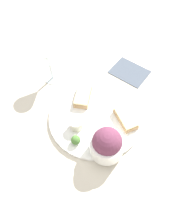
% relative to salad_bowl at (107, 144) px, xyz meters
% --- Properties ---
extents(ground_plane, '(4.00, 4.00, 0.00)m').
position_rel_salad_bowl_xyz_m(ground_plane, '(0.14, -0.03, -0.06)').
color(ground_plane, beige).
extents(dinner_plate, '(0.34, 0.34, 0.01)m').
position_rel_salad_bowl_xyz_m(dinner_plate, '(0.14, -0.03, -0.05)').
color(dinner_plate, white).
rests_on(dinner_plate, ground_plane).
extents(salad_bowl, '(0.11, 0.11, 0.11)m').
position_rel_salad_bowl_xyz_m(salad_bowl, '(0.00, 0.00, 0.00)').
color(salad_bowl, white).
rests_on(salad_bowl, dinner_plate).
extents(sauce_ramekin, '(0.05, 0.05, 0.04)m').
position_rel_salad_bowl_xyz_m(sauce_ramekin, '(0.12, 0.05, -0.03)').
color(sauce_ramekin, beige).
rests_on(sauce_ramekin, dinner_plate).
extents(cheese_toast_near, '(0.11, 0.10, 0.03)m').
position_rel_salad_bowl_xyz_m(cheese_toast_near, '(0.23, -0.02, -0.04)').
color(cheese_toast_near, tan).
rests_on(cheese_toast_near, dinner_plate).
extents(cheese_toast_far, '(0.10, 0.05, 0.03)m').
position_rel_salad_bowl_xyz_m(cheese_toast_far, '(0.07, -0.11, -0.04)').
color(cheese_toast_far, tan).
rests_on(cheese_toast_far, dinner_plate).
extents(wine_glass, '(0.08, 0.08, 0.15)m').
position_rel_salad_bowl_xyz_m(wine_glass, '(0.38, 0.05, 0.04)').
color(wine_glass, silver).
rests_on(wine_glass, ground_plane).
extents(garnish, '(0.03, 0.03, 0.03)m').
position_rel_salad_bowl_xyz_m(garnish, '(0.07, 0.08, -0.03)').
color(garnish, '#477533').
rests_on(garnish, dinner_plate).
extents(napkin, '(0.18, 0.17, 0.01)m').
position_rel_salad_bowl_xyz_m(napkin, '(0.27, -0.25, -0.06)').
color(napkin, '#4C5666').
rests_on(napkin, ground_plane).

